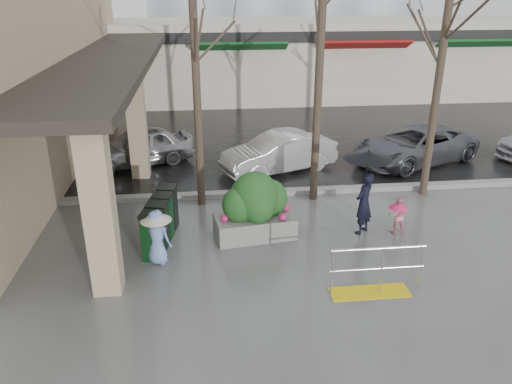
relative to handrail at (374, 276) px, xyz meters
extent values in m
plane|color=#51514F|center=(-1.36, 1.20, -0.38)|extent=(120.00, 120.00, 0.00)
cube|color=black|center=(-1.36, 23.20, -0.37)|extent=(120.00, 36.00, 0.01)
cube|color=gray|center=(-1.36, 5.20, -0.30)|extent=(120.00, 0.30, 0.15)
cube|color=#2D2823|center=(-6.16, 9.20, 3.25)|extent=(2.80, 18.00, 0.25)
cube|color=tan|center=(-5.26, 0.70, 1.37)|extent=(0.55, 0.55, 3.50)
cube|color=tan|center=(-5.26, 7.20, 1.37)|extent=(0.55, 0.55, 3.50)
cube|color=beige|center=(0.64, 19.20, 1.62)|extent=(34.00, 6.00, 4.00)
cube|color=maroon|center=(-7.36, 16.30, 2.47)|extent=(4.50, 1.68, 0.87)
cube|color=#0F4C1E|center=(-1.36, 16.30, 2.47)|extent=(4.50, 1.68, 0.87)
cube|color=maroon|center=(4.64, 16.30, 2.47)|extent=(4.50, 1.68, 0.87)
cube|color=#0F4C1E|center=(10.64, 16.30, 2.47)|extent=(4.50, 1.68, 0.87)
cube|color=black|center=(0.64, 16.30, 3.02)|extent=(34.00, 0.35, 0.50)
cube|color=yellow|center=(-0.06, 0.00, -0.37)|extent=(1.60, 0.50, 0.02)
cylinder|color=silver|center=(-0.86, 0.00, 0.12)|extent=(0.05, 0.05, 1.00)
cylinder|color=silver|center=(0.14, 0.00, 0.12)|extent=(0.05, 0.05, 1.00)
cylinder|color=silver|center=(0.94, 0.00, 0.12)|extent=(0.05, 0.05, 1.00)
cylinder|color=silver|center=(0.04, 0.00, 0.62)|extent=(1.90, 0.06, 0.06)
cylinder|color=silver|center=(0.04, 0.00, 0.17)|extent=(1.90, 0.04, 0.04)
cylinder|color=#382B21|center=(-3.36, 4.80, 3.02)|extent=(0.22, 0.22, 6.80)
cylinder|color=#382B21|center=(-0.16, 4.80, 3.12)|extent=(0.22, 0.22, 7.00)
cylinder|color=#382B21|center=(3.14, 4.80, 2.87)|extent=(0.22, 0.22, 6.50)
imported|color=black|center=(0.58, 2.59, 0.41)|extent=(0.68, 0.67, 1.58)
cylinder|color=black|center=(0.58, 2.59, 1.23)|extent=(0.02, 0.02, 1.00)
cone|color=black|center=(0.58, 2.59, 1.64)|extent=(1.17, 1.17, 0.18)
sphere|color=black|center=(0.58, 2.59, 1.75)|extent=(0.05, 0.05, 0.05)
imported|color=pink|center=(1.42, 2.49, 0.09)|extent=(0.48, 0.39, 0.94)
cylinder|color=black|center=(1.42, 2.49, 0.27)|extent=(0.02, 0.02, 0.41)
cone|color=#F32663|center=(1.42, 2.49, 0.38)|extent=(0.48, 0.48, 0.18)
sphere|color=black|center=(1.42, 2.49, 0.49)|extent=(0.05, 0.05, 0.05)
imported|color=#7393CD|center=(-4.33, 1.66, 0.25)|extent=(0.73, 0.65, 1.26)
cylinder|color=black|center=(-4.33, 1.66, 0.55)|extent=(0.02, 0.02, 0.59)
cone|color=beige|center=(-4.33, 1.66, 0.75)|extent=(0.69, 0.69, 0.18)
sphere|color=black|center=(-4.33, 1.66, 0.86)|extent=(0.05, 0.05, 0.05)
cube|color=slate|center=(-2.09, 2.68, -0.11)|extent=(2.02, 1.21, 0.53)
ellipsoid|color=#204415|center=(-2.09, 2.68, 0.68)|extent=(1.17, 1.05, 1.22)
sphere|color=#204415|center=(-2.46, 2.58, 0.53)|extent=(0.84, 0.84, 0.84)
sphere|color=#204415|center=(-1.72, 2.84, 0.55)|extent=(0.89, 0.89, 0.89)
cube|color=#0B3313|center=(-4.46, 1.88, 0.14)|extent=(0.49, 0.49, 1.03)
cube|color=black|center=(-4.46, 1.88, 0.70)|extent=(0.52, 0.52, 0.08)
cube|color=black|center=(-4.37, 2.38, 0.14)|extent=(0.49, 0.49, 1.03)
cube|color=black|center=(-4.37, 2.38, 0.70)|extent=(0.52, 0.52, 0.08)
cube|color=#0C3718|center=(-4.29, 2.89, 0.14)|extent=(0.49, 0.49, 1.03)
cube|color=black|center=(-4.29, 2.89, 0.70)|extent=(0.52, 0.52, 0.08)
cube|color=black|center=(-4.20, 3.40, 0.14)|extent=(0.49, 0.49, 1.03)
cube|color=black|center=(-4.20, 3.40, 0.70)|extent=(0.52, 0.52, 0.08)
imported|color=#9D9DA2|center=(-5.45, 8.36, 0.25)|extent=(3.99, 2.69, 1.26)
imported|color=silver|center=(-0.80, 7.22, 0.25)|extent=(4.05, 2.64, 1.26)
imported|color=#5B5C63|center=(3.97, 7.54, 0.25)|extent=(4.99, 3.72, 1.26)
camera|label=1|loc=(-3.25, -8.15, 5.34)|focal=35.00mm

